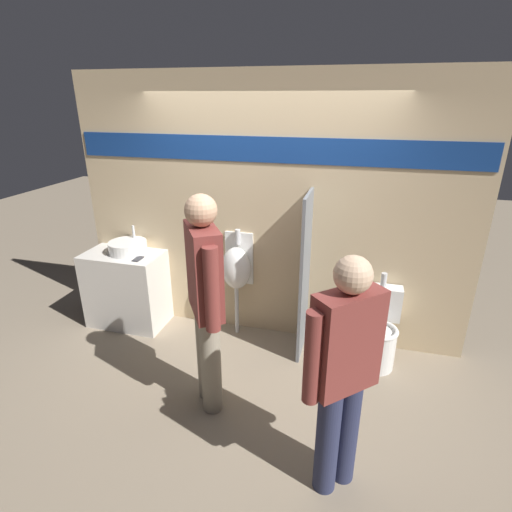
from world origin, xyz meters
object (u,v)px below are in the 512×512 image
Objects in this scene: sink_basin at (128,247)px; cell_phone at (138,259)px; person_in_vest at (205,297)px; toilet at (378,333)px; urinal_near_counter at (236,268)px; person_with_lanyard at (343,371)px.

sink_basin reaches higher than cell_phone.
person_in_vest is (1.33, -1.03, 0.09)m from sink_basin.
cell_phone is at bearing 18.63° from person_in_vest.
cell_phone is 0.16× the size of toilet.
person_with_lanyard is at bearing -53.44° from urinal_near_counter.
cell_phone is 1.04m from urinal_near_counter.
cell_phone is 2.55m from toilet.
sink_basin is 0.23× the size of person_in_vest.
cell_phone is at bearing 104.25° from person_with_lanyard.
person_in_vest is at bearing -38.03° from cell_phone.
sink_basin is 0.26m from cell_phone.
toilet reaches higher than cell_phone.
urinal_near_counter is at bearing 12.92° from cell_phone.
urinal_near_counter is at bearing -27.77° from person_in_vest.
toilet is at bearing -5.99° from urinal_near_counter.
person_with_lanyard is at bearing -148.34° from person_in_vest.
sink_basin is at bearing 103.88° from person_with_lanyard.
person_in_vest is at bearing -37.76° from sink_basin.
urinal_near_counter is at bearing 174.01° from toilet.
urinal_near_counter is 0.65× the size of person_in_vest.
person_with_lanyard is (1.09, -0.51, -0.09)m from person_in_vest.
person_with_lanyard reaches higher than toilet.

